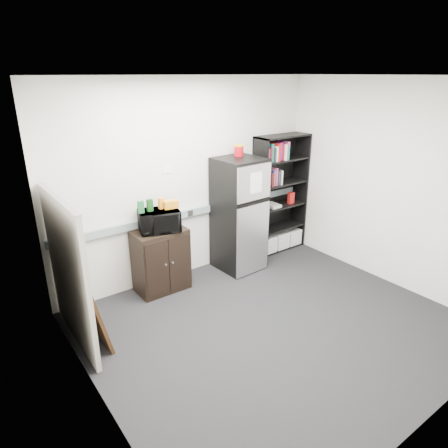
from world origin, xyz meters
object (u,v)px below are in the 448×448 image
(cubicle_partition, at_px, (68,273))
(cabinet, at_px, (161,260))
(bookshelf, at_px, (280,195))
(refrigerator, at_px, (239,215))
(microwave, at_px, (159,221))

(cubicle_partition, xyz_separation_m, cabinet, (1.26, 0.42, -0.39))
(bookshelf, distance_m, refrigerator, 0.94)
(cabinet, height_order, microwave, microwave)
(cubicle_partition, bearing_deg, cabinet, 18.46)
(bookshelf, xyz_separation_m, microwave, (-2.17, -0.08, 0.07))
(cubicle_partition, bearing_deg, refrigerator, 7.76)
(bookshelf, relative_size, cabinet, 2.20)
(cabinet, xyz_separation_m, microwave, (-0.00, -0.02, 0.56))
(cubicle_partition, bearing_deg, bookshelf, 8.06)
(microwave, relative_size, refrigerator, 0.31)
(cubicle_partition, distance_m, refrigerator, 2.52)
(cabinet, distance_m, refrigerator, 1.30)
(refrigerator, bearing_deg, bookshelf, 6.19)
(bookshelf, height_order, microwave, bookshelf)
(cabinet, distance_m, microwave, 0.56)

